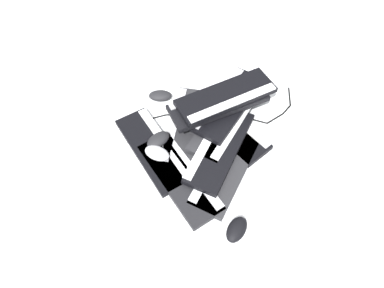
% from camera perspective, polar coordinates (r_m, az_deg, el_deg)
% --- Properties ---
extents(ground_plane, '(3.20, 3.20, 0.00)m').
position_cam_1_polar(ground_plane, '(1.49, 2.03, -0.68)').
color(ground_plane, white).
extents(keyboard_0, '(0.46, 0.31, 0.03)m').
position_cam_1_polar(keyboard_0, '(1.54, -1.04, 3.06)').
color(keyboard_0, '#232326').
rests_on(keyboard_0, ground).
extents(keyboard_1, '(0.46, 0.29, 0.03)m').
position_cam_1_polar(keyboard_1, '(1.48, -6.45, -0.80)').
color(keyboard_1, black).
rests_on(keyboard_1, ground).
extents(keyboard_2, '(0.46, 0.30, 0.03)m').
position_cam_1_polar(keyboard_2, '(1.40, -2.05, -5.49)').
color(keyboard_2, black).
rests_on(keyboard_2, ground).
extents(keyboard_3, '(0.43, 0.40, 0.03)m').
position_cam_1_polar(keyboard_3, '(1.43, 5.74, -3.95)').
color(keyboard_3, '#232326').
rests_on(keyboard_3, ground).
extents(keyboard_4, '(0.46, 0.34, 0.03)m').
position_cam_1_polar(keyboard_4, '(1.55, 5.64, 3.13)').
color(keyboard_4, black).
rests_on(keyboard_4, ground).
extents(keyboard_5, '(0.43, 0.41, 0.03)m').
position_cam_1_polar(keyboard_5, '(1.53, 5.53, 3.81)').
color(keyboard_5, '#232326').
rests_on(keyboard_5, keyboard_4).
extents(keyboard_6, '(0.42, 0.42, 0.03)m').
position_cam_1_polar(keyboard_6, '(1.56, 6.19, 6.76)').
color(keyboard_6, black).
rests_on(keyboard_6, keyboard_5).
extents(keyboard_7, '(0.24, 0.46, 0.03)m').
position_cam_1_polar(keyboard_7, '(1.52, 4.37, 6.94)').
color(keyboard_7, black).
rests_on(keyboard_7, keyboard_6).
extents(keyboard_8, '(0.44, 0.39, 0.03)m').
position_cam_1_polar(keyboard_8, '(1.44, 4.61, -0.47)').
color(keyboard_8, black).
rests_on(keyboard_8, keyboard_3).
extents(keyboard_9, '(0.26, 0.46, 0.03)m').
position_cam_1_polar(keyboard_9, '(1.50, 5.75, 7.91)').
color(keyboard_9, black).
rests_on(keyboard_9, keyboard_7).
extents(mouse_0, '(0.11, 0.13, 0.04)m').
position_cam_1_polar(mouse_0, '(1.46, -5.64, 0.69)').
color(mouse_0, black).
rests_on(mouse_0, keyboard_1).
extents(mouse_1, '(0.09, 0.12, 0.04)m').
position_cam_1_polar(mouse_1, '(1.66, -5.31, 8.03)').
color(mouse_1, black).
rests_on(mouse_1, ground).
extents(mouse_2, '(0.12, 0.12, 0.04)m').
position_cam_1_polar(mouse_2, '(1.31, 7.45, -13.93)').
color(mouse_2, black).
rests_on(mouse_2, ground).
extents(mouse_3, '(0.12, 0.13, 0.04)m').
position_cam_1_polar(mouse_3, '(1.42, -5.84, -1.53)').
color(mouse_3, '#B7B7BC').
rests_on(mouse_3, keyboard_1).
extents(cable_0, '(0.21, 0.76, 0.01)m').
position_cam_1_polar(cable_0, '(1.60, 5.65, 4.56)').
color(cable_0, black).
rests_on(cable_0, ground).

